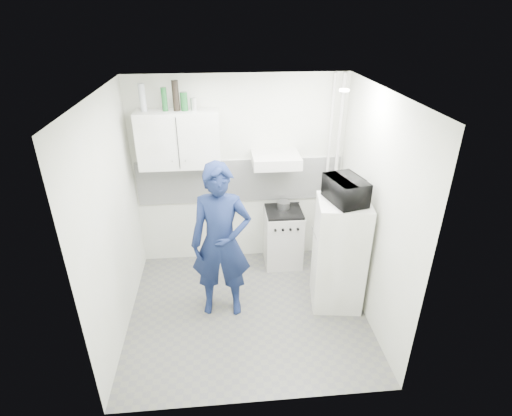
{
  "coord_description": "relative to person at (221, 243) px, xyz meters",
  "views": [
    {
      "loc": [
        -0.25,
        -3.75,
        3.32
      ],
      "look_at": [
        0.13,
        0.3,
        1.25
      ],
      "focal_mm": 28.0,
      "sensor_mm": 36.0,
      "label": 1
    }
  ],
  "objects": [
    {
      "name": "floor",
      "position": [
        0.28,
        -0.09,
        -0.94
      ],
      "size": [
        2.8,
        2.8,
        0.0
      ],
      "primitive_type": "plane",
      "color": "#565656",
      "rests_on": "ground"
    },
    {
      "name": "ceiling",
      "position": [
        0.28,
        -0.09,
        1.66
      ],
      "size": [
        2.8,
        2.8,
        0.0
      ],
      "primitive_type": "plane",
      "color": "white",
      "rests_on": "wall_back"
    },
    {
      "name": "wall_back",
      "position": [
        0.28,
        1.16,
        0.36
      ],
      "size": [
        2.8,
        0.0,
        2.8
      ],
      "primitive_type": "plane",
      "rotation": [
        1.57,
        0.0,
        0.0
      ],
      "color": "beige",
      "rests_on": "floor"
    },
    {
      "name": "wall_left",
      "position": [
        -1.12,
        -0.09,
        0.36
      ],
      "size": [
        0.0,
        2.6,
        2.6
      ],
      "primitive_type": "plane",
      "rotation": [
        1.57,
        0.0,
        1.57
      ],
      "color": "beige",
      "rests_on": "floor"
    },
    {
      "name": "wall_right",
      "position": [
        1.68,
        -0.09,
        0.36
      ],
      "size": [
        0.0,
        2.6,
        2.6
      ],
      "primitive_type": "plane",
      "rotation": [
        1.57,
        0.0,
        -1.57
      ],
      "color": "beige",
      "rests_on": "floor"
    },
    {
      "name": "person",
      "position": [
        0.0,
        0.0,
        0.0
      ],
      "size": [
        0.72,
        0.5,
        1.88
      ],
      "primitive_type": "imported",
      "rotation": [
        0.0,
        0.0,
        -0.07
      ],
      "color": "#111C41",
      "rests_on": "floor"
    },
    {
      "name": "stove",
      "position": [
        0.86,
        0.91,
        -0.54
      ],
      "size": [
        0.5,
        0.5,
        0.81
      ],
      "primitive_type": "cube",
      "color": "beige",
      "rests_on": "floor"
    },
    {
      "name": "fridge",
      "position": [
        1.38,
        0.02,
        -0.25
      ],
      "size": [
        0.65,
        0.65,
        1.38
      ],
      "primitive_type": "cube",
      "rotation": [
        0.0,
        0.0,
        -0.14
      ],
      "color": "white",
      "rests_on": "floor"
    },
    {
      "name": "stove_top",
      "position": [
        0.86,
        0.91,
        -0.12
      ],
      "size": [
        0.48,
        0.48,
        0.03
      ],
      "primitive_type": "cube",
      "color": "black",
      "rests_on": "stove"
    },
    {
      "name": "saucepan",
      "position": [
        0.86,
        0.99,
        -0.05
      ],
      "size": [
        0.18,
        0.18,
        0.1
      ],
      "primitive_type": "cylinder",
      "color": "silver",
      "rests_on": "stove_top"
    },
    {
      "name": "microwave",
      "position": [
        1.38,
        0.02,
        0.58
      ],
      "size": [
        0.57,
        0.45,
        0.28
      ],
      "primitive_type": "imported",
      "rotation": [
        0.0,
        0.0,
        1.82
      ],
      "color": "black",
      "rests_on": "fridge"
    },
    {
      "name": "bottle_a",
      "position": [
        -0.84,
        0.99,
        1.42
      ],
      "size": [
        0.08,
        0.08,
        0.32
      ],
      "primitive_type": "cylinder",
      "color": "#B2B7BC",
      "rests_on": "upper_cabinet"
    },
    {
      "name": "bottle_c",
      "position": [
        -0.59,
        0.99,
        1.4
      ],
      "size": [
        0.07,
        0.07,
        0.28
      ],
      "primitive_type": "cylinder",
      "color": "#144C1E",
      "rests_on": "upper_cabinet"
    },
    {
      "name": "bottle_d",
      "position": [
        -0.46,
        0.99,
        1.44
      ],
      "size": [
        0.08,
        0.08,
        0.35
      ],
      "primitive_type": "cylinder",
      "color": "black",
      "rests_on": "upper_cabinet"
    },
    {
      "name": "canister_a",
      "position": [
        -0.37,
        0.99,
        1.37
      ],
      "size": [
        0.09,
        0.09,
        0.21
      ],
      "primitive_type": "cylinder",
      "color": "#144C1E",
      "rests_on": "upper_cabinet"
    },
    {
      "name": "canister_b",
      "position": [
        -0.26,
        0.99,
        1.33
      ],
      "size": [
        0.08,
        0.08,
        0.15
      ],
      "primitive_type": "cylinder",
      "color": "silver",
      "rests_on": "upper_cabinet"
    },
    {
      "name": "upper_cabinet",
      "position": [
        -0.47,
        0.99,
        0.91
      ],
      "size": [
        1.0,
        0.35,
        0.7
      ],
      "primitive_type": "cube",
      "color": "white",
      "rests_on": "wall_back"
    },
    {
      "name": "range_hood",
      "position": [
        0.73,
        0.91,
        0.63
      ],
      "size": [
        0.6,
        0.5,
        0.14
      ],
      "primitive_type": "cube",
      "color": "beige",
      "rests_on": "wall_back"
    },
    {
      "name": "backsplash",
      "position": [
        0.28,
        1.15,
        0.26
      ],
      "size": [
        2.74,
        0.03,
        0.6
      ],
      "primitive_type": "cube",
      "color": "white",
      "rests_on": "wall_back"
    },
    {
      "name": "pipe_a",
      "position": [
        1.58,
        1.08,
        0.36
      ],
      "size": [
        0.05,
        0.05,
        2.6
      ],
      "primitive_type": "cylinder",
      "color": "beige",
      "rests_on": "floor"
    },
    {
      "name": "pipe_b",
      "position": [
        1.46,
        1.08,
        0.36
      ],
      "size": [
        0.04,
        0.04,
        2.6
      ],
      "primitive_type": "cylinder",
      "color": "beige",
      "rests_on": "floor"
    },
    {
      "name": "ceiling_spot_fixture",
      "position": [
        1.28,
        0.11,
        1.63
      ],
      "size": [
        0.1,
        0.1,
        0.02
      ],
      "primitive_type": "cylinder",
      "color": "white",
      "rests_on": "ceiling"
    }
  ]
}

